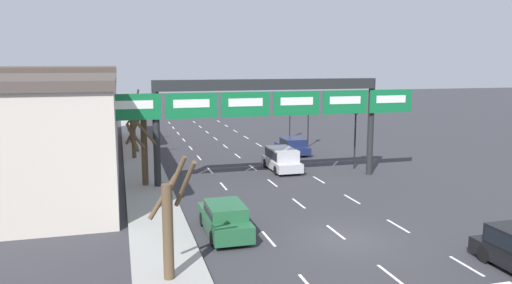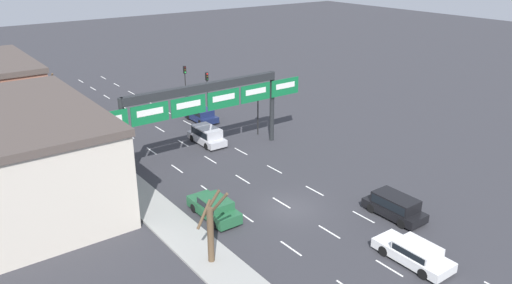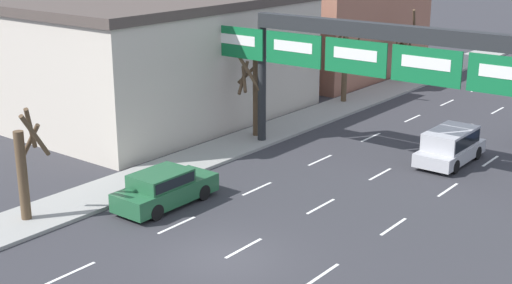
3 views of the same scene
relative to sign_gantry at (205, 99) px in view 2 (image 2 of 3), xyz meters
name	(u,v)px [view 2 (image 2 of 3)]	position (x,y,z in m)	size (l,w,h in m)	color
ground_plane	(290,208)	(0.00, -11.56, -5.49)	(220.00, 220.00, 0.00)	#333338
sidewalk_left	(193,244)	(-8.00, -11.56, -5.41)	(2.80, 110.00, 0.15)	#999993
lane_dashes	(196,151)	(0.00, 1.94, -5.48)	(6.72, 67.00, 0.01)	white
sign_gantry	(205,99)	(0.00, 0.00, 0.00)	(20.62, 0.70, 6.81)	#232628
building_near	(4,161)	(-16.02, 0.76, -1.93)	(12.69, 17.29, 7.09)	beige
suv_silver	(207,135)	(1.81, 2.97, -4.56)	(1.88, 4.45, 1.67)	#B7B7BC
car_navy	(202,115)	(4.80, 9.01, -4.74)	(1.95, 4.27, 1.40)	#19234C
car_green	(214,207)	(-5.07, -9.43, -4.68)	(1.81, 4.55, 1.51)	#235B38
car_white	(414,252)	(1.60, -21.03, -4.78)	(1.95, 4.75, 1.31)	silver
suv_black	(395,205)	(5.06, -16.77, -4.59)	(1.88, 4.40, 1.60)	black
traffic_light_near_gantry	(185,76)	(7.40, 17.19, -2.43)	(0.30, 0.35, 4.26)	black
traffic_light_mid_block	(258,100)	(7.27, 2.14, -1.93)	(0.30, 0.35, 5.01)	black
traffic_light_far_end	(207,83)	(7.40, 12.00, -2.29)	(0.30, 0.35, 4.46)	black
tree_bare_closest	(48,100)	(-8.43, 18.23, -2.91)	(2.02, 2.01, 5.23)	brown
tree_bare_second	(113,150)	(-8.26, 0.52, -2.90)	(1.96, 2.21, 4.41)	brown
tree_bare_third	(71,117)	(-8.51, 10.25, -2.72)	(2.28, 1.72, 4.92)	brown
tree_bare_furthest	(211,228)	(-7.99, -13.82, -3.17)	(1.73, 1.55, 4.50)	brown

